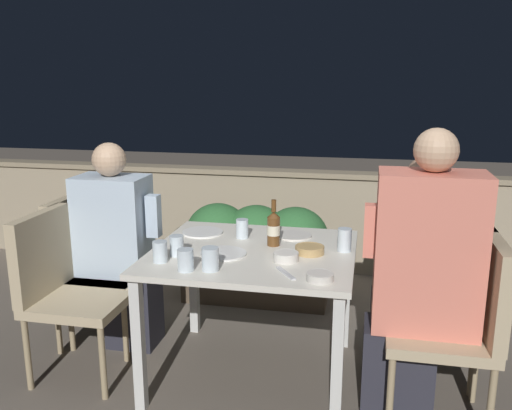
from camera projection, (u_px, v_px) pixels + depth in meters
The scene contains 26 objects.
ground_plane at pixel (253, 373), 2.93m from camera, with size 16.00×16.00×0.00m, color #665B51.
parapet_wall at pixel (296, 219), 4.45m from camera, with size 9.00×0.18×0.82m.
dining_table at pixel (253, 265), 2.78m from camera, with size 1.03×0.93×0.70m.
planter_hedge at pixel (256, 248), 3.81m from camera, with size 1.01×0.47×0.69m.
chair_left_near at pixel (63, 280), 2.84m from camera, with size 0.48×0.47×0.88m.
chair_left_far at pixel (88, 257), 3.20m from camera, with size 0.48×0.47×0.88m.
person_blue_shirt at pixel (120, 246), 3.14m from camera, with size 0.49×0.26×1.21m.
chair_right_near at pixel (464, 314), 2.43m from camera, with size 0.48×0.47×0.88m.
person_coral_top at pixel (420, 279), 2.43m from camera, with size 0.52×0.26×1.36m.
chair_right_far at pixel (453, 285), 2.77m from camera, with size 0.48×0.47×0.88m.
person_navy_jumper at pixel (412, 269), 2.80m from camera, with size 0.47×0.26×1.18m.
beer_bottle at pixel (274, 228), 2.82m from camera, with size 0.07×0.07×0.24m.
plate_0 at pixel (293, 235), 3.00m from camera, with size 0.20×0.20×0.01m.
plate_1 at pixel (223, 253), 2.69m from camera, with size 0.23×0.23×0.01m.
plate_2 at pixel (203, 232), 3.06m from camera, with size 0.23×0.23×0.01m.
bowl_0 at pixel (320, 276), 2.35m from camera, with size 0.12×0.12×0.03m.
bowl_1 at pixel (286, 256), 2.60m from camera, with size 0.12×0.12×0.04m.
bowl_2 at pixel (310, 249), 2.71m from camera, with size 0.15×0.15×0.04m.
glass_cup_0 at pixel (177, 246), 2.67m from camera, with size 0.07×0.07×0.10m.
glass_cup_1 at pixel (160, 252), 2.58m from camera, with size 0.07×0.07×0.10m.
glass_cup_2 at pixel (242, 229), 2.96m from camera, with size 0.07×0.07×0.10m.
glass_cup_3 at pixel (344, 240), 2.73m from camera, with size 0.07×0.07×0.12m.
glass_cup_4 at pixel (186, 260), 2.46m from camera, with size 0.07×0.07×0.10m.
glass_cup_5 at pixel (210, 259), 2.46m from camera, with size 0.08×0.08×0.11m.
fork_0 at pixel (286, 273), 2.43m from camera, with size 0.11×0.15×0.01m.
potted_plant at pixel (105, 242), 3.78m from camera, with size 0.32×0.32×0.72m.
Camera 1 is at (0.55, -2.57, 1.57)m, focal length 38.00 mm.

